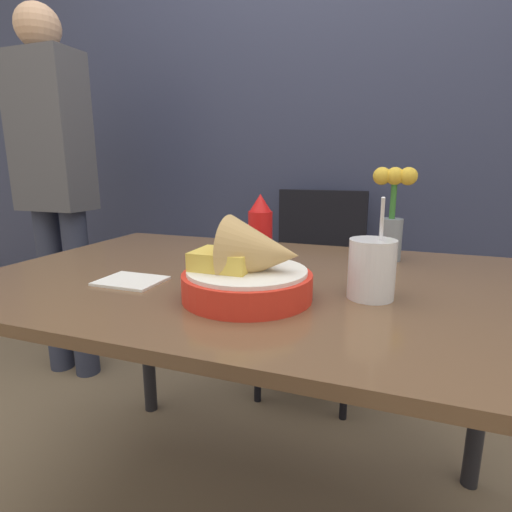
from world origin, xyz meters
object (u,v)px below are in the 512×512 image
Objects in this scene: food_basket at (252,270)px; drink_cup at (372,271)px; chair_far_window at (316,271)px; person_standing at (54,176)px; ketchup_bottle at (260,232)px; flower_vase at (392,213)px.

drink_cup is at bearing 21.24° from food_basket.
chair_far_window is 1.04m from food_basket.
drink_cup is 1.53m from person_standing.
flower_vase is at bearing 31.55° from ketchup_bottle.
chair_far_window is 4.63× the size of ketchup_bottle.
drink_cup reaches higher than food_basket.
ketchup_bottle is 0.33m from drink_cup.
ketchup_bottle is 0.74× the size of flower_vase.
food_basket reaches higher than chair_far_window.
food_basket is (0.07, -1.01, 0.26)m from chair_far_window.
drink_cup is (0.29, -0.92, 0.26)m from chair_far_window.
person_standing is (-1.40, 0.59, 0.16)m from drink_cup.
drink_cup is at bearing -93.89° from flower_vase.
flower_vase is at bearing -61.14° from chair_far_window.
chair_far_window is 0.54× the size of person_standing.
person_standing reaches higher than chair_far_window.
chair_far_window is at bearing 16.49° from person_standing.
flower_vase reaches higher than food_basket.
drink_cup is 0.36m from flower_vase.
ketchup_bottle is 0.12× the size of person_standing.
ketchup_bottle reaches higher than food_basket.
person_standing reaches higher than drink_cup.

